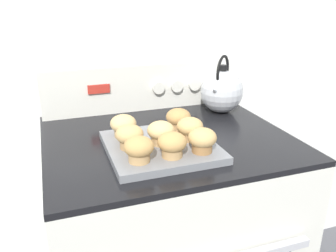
{
  "coord_description": "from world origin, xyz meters",
  "views": [
    {
      "loc": [
        -0.35,
        -0.67,
        1.34
      ],
      "look_at": [
        -0.02,
        0.27,
        0.95
      ],
      "focal_mm": 38.0,
      "sensor_mm": 36.0,
      "label": 1
    }
  ],
  "objects_px": {
    "stove_range": "(167,245)",
    "muffin_r2_c2": "(178,119)",
    "muffin_pan": "(161,147)",
    "muffin_r1_c1": "(161,132)",
    "muffin_r1_c2": "(190,128)",
    "tea_kettle": "(222,91)",
    "muffin_r2_c0": "(123,125)",
    "muffin_r0_c0": "(139,149)",
    "muffin_r0_c2": "(202,140)",
    "muffin_r0_c1": "(172,144)",
    "muffin_r1_c0": "(130,136)"
  },
  "relations": [
    {
      "from": "muffin_r1_c0",
      "to": "muffin_r1_c2",
      "type": "relative_size",
      "value": 1.0
    },
    {
      "from": "muffin_r0_c1",
      "to": "muffin_r2_c2",
      "type": "height_order",
      "value": "same"
    },
    {
      "from": "muffin_r1_c2",
      "to": "muffin_pan",
      "type": "bearing_deg",
      "value": 179.65
    },
    {
      "from": "muffin_pan",
      "to": "muffin_r2_c2",
      "type": "relative_size",
      "value": 3.92
    },
    {
      "from": "muffin_pan",
      "to": "tea_kettle",
      "type": "bearing_deg",
      "value": 38.17
    },
    {
      "from": "stove_range",
      "to": "tea_kettle",
      "type": "relative_size",
      "value": 3.98
    },
    {
      "from": "muffin_r0_c2",
      "to": "muffin_r2_c2",
      "type": "relative_size",
      "value": 1.0
    },
    {
      "from": "muffin_pan",
      "to": "tea_kettle",
      "type": "xyz_separation_m",
      "value": [
        0.33,
        0.26,
        0.07
      ]
    },
    {
      "from": "muffin_r0_c0",
      "to": "muffin_r1_c1",
      "type": "distance_m",
      "value": 0.13
    },
    {
      "from": "muffin_r0_c0",
      "to": "muffin_r1_c0",
      "type": "distance_m",
      "value": 0.09
    },
    {
      "from": "stove_range",
      "to": "tea_kettle",
      "type": "distance_m",
      "value": 0.62
    },
    {
      "from": "muffin_pan",
      "to": "muffin_r2_c2",
      "type": "height_order",
      "value": "muffin_r2_c2"
    },
    {
      "from": "muffin_r0_c1",
      "to": "muffin_r0_c2",
      "type": "relative_size",
      "value": 1.0
    },
    {
      "from": "muffin_r0_c1",
      "to": "muffin_r1_c1",
      "type": "bearing_deg",
      "value": 91.23
    },
    {
      "from": "muffin_r1_c1",
      "to": "muffin_r1_c2",
      "type": "bearing_deg",
      "value": 1.19
    },
    {
      "from": "muffin_pan",
      "to": "tea_kettle",
      "type": "distance_m",
      "value": 0.43
    },
    {
      "from": "muffin_r0_c2",
      "to": "muffin_r2_c0",
      "type": "relative_size",
      "value": 1.0
    },
    {
      "from": "muffin_r2_c2",
      "to": "stove_range",
      "type": "bearing_deg",
      "value": 170.04
    },
    {
      "from": "stove_range",
      "to": "muffin_r1_c0",
      "type": "height_order",
      "value": "muffin_r1_c0"
    },
    {
      "from": "muffin_r2_c2",
      "to": "muffin_r0_c2",
      "type": "bearing_deg",
      "value": -89.47
    },
    {
      "from": "muffin_pan",
      "to": "muffin_r1_c2",
      "type": "xyz_separation_m",
      "value": [
        0.09,
        -0.0,
        0.05
      ]
    },
    {
      "from": "muffin_r0_c1",
      "to": "muffin_r2_c0",
      "type": "distance_m",
      "value": 0.21
    },
    {
      "from": "muffin_r0_c1",
      "to": "muffin_r1_c2",
      "type": "height_order",
      "value": "same"
    },
    {
      "from": "muffin_r1_c1",
      "to": "muffin_r1_c2",
      "type": "distance_m",
      "value": 0.09
    },
    {
      "from": "muffin_r2_c2",
      "to": "tea_kettle",
      "type": "height_order",
      "value": "tea_kettle"
    },
    {
      "from": "muffin_pan",
      "to": "muffin_r0_c1",
      "type": "xyz_separation_m",
      "value": [
        0.0,
        -0.09,
        0.05
      ]
    },
    {
      "from": "stove_range",
      "to": "muffin_r0_c2",
      "type": "height_order",
      "value": "muffin_r0_c2"
    },
    {
      "from": "muffin_r1_c1",
      "to": "muffin_pan",
      "type": "bearing_deg",
      "value": 99.67
    },
    {
      "from": "muffin_r0_c2",
      "to": "muffin_r1_c1",
      "type": "bearing_deg",
      "value": 135.59
    },
    {
      "from": "muffin_r0_c2",
      "to": "stove_range",
      "type": "bearing_deg",
      "value": 101.69
    },
    {
      "from": "muffin_r0_c0",
      "to": "tea_kettle",
      "type": "distance_m",
      "value": 0.55
    },
    {
      "from": "muffin_pan",
      "to": "muffin_r0_c0",
      "type": "height_order",
      "value": "muffin_r0_c0"
    },
    {
      "from": "stove_range",
      "to": "muffin_r2_c2",
      "type": "xyz_separation_m",
      "value": [
        0.04,
        -0.01,
        0.5
      ]
    },
    {
      "from": "muffin_pan",
      "to": "muffin_r1_c2",
      "type": "distance_m",
      "value": 0.1
    },
    {
      "from": "muffin_r0_c1",
      "to": "tea_kettle",
      "type": "bearing_deg",
      "value": 47.08
    },
    {
      "from": "muffin_pan",
      "to": "muffin_r1_c1",
      "type": "xyz_separation_m",
      "value": [
        0.0,
        -0.0,
        0.05
      ]
    },
    {
      "from": "muffin_pan",
      "to": "muffin_r2_c0",
      "type": "height_order",
      "value": "muffin_r2_c0"
    },
    {
      "from": "muffin_r2_c0",
      "to": "muffin_r2_c2",
      "type": "relative_size",
      "value": 1.0
    },
    {
      "from": "muffin_r0_c2",
      "to": "muffin_r2_c0",
      "type": "bearing_deg",
      "value": 135.16
    },
    {
      "from": "muffin_r1_c2",
      "to": "muffin_r0_c2",
      "type": "bearing_deg",
      "value": -90.51
    },
    {
      "from": "muffin_r0_c0",
      "to": "muffin_r2_c2",
      "type": "relative_size",
      "value": 1.0
    },
    {
      "from": "muffin_r0_c1",
      "to": "muffin_r1_c2",
      "type": "xyz_separation_m",
      "value": [
        0.09,
        0.09,
        0.0
      ]
    },
    {
      "from": "muffin_r0_c2",
      "to": "tea_kettle",
      "type": "xyz_separation_m",
      "value": [
        0.24,
        0.36,
        0.03
      ]
    },
    {
      "from": "stove_range",
      "to": "muffin_r0_c2",
      "type": "bearing_deg",
      "value": -78.31
    },
    {
      "from": "muffin_pan",
      "to": "muffin_r0_c2",
      "type": "height_order",
      "value": "muffin_r0_c2"
    },
    {
      "from": "muffin_r1_c2",
      "to": "muffin_r2_c0",
      "type": "xyz_separation_m",
      "value": [
        -0.18,
        0.09,
        0.0
      ]
    },
    {
      "from": "muffin_r0_c1",
      "to": "muffin_r1_c2",
      "type": "relative_size",
      "value": 1.0
    },
    {
      "from": "stove_range",
      "to": "muffin_r1_c0",
      "type": "xyz_separation_m",
      "value": [
        -0.15,
        -0.1,
        0.5
      ]
    },
    {
      "from": "muffin_pan",
      "to": "muffin_r1_c1",
      "type": "distance_m",
      "value": 0.05
    },
    {
      "from": "stove_range",
      "to": "tea_kettle",
      "type": "height_order",
      "value": "tea_kettle"
    }
  ]
}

